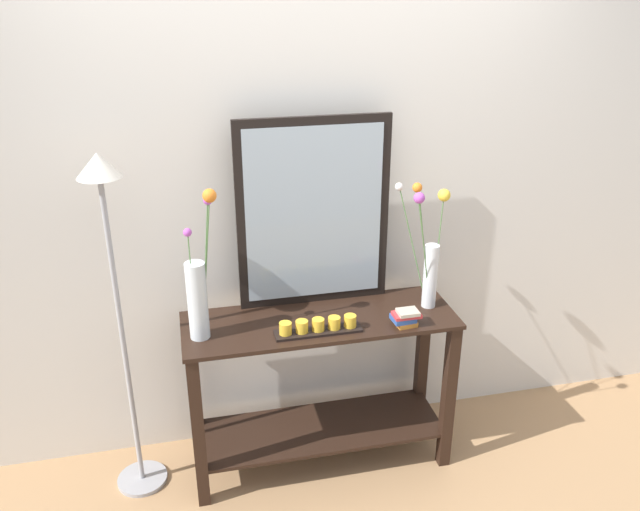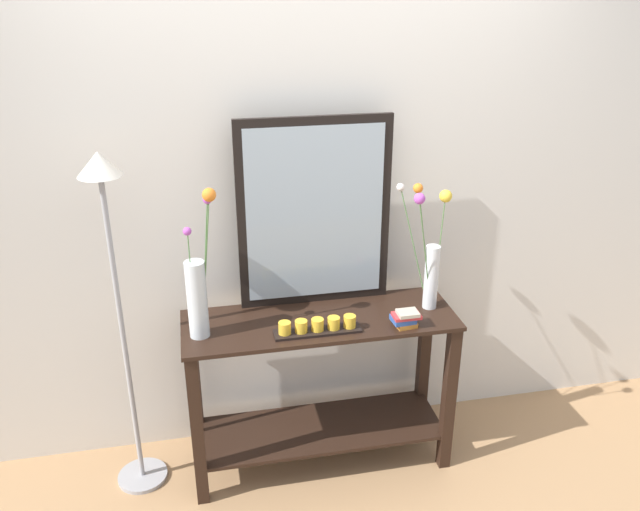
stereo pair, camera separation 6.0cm
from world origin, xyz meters
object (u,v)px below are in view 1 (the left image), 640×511
(console_table, at_px, (320,378))
(floor_lamp, at_px, (114,276))
(book_stack, at_px, (405,317))
(vase_right, at_px, (430,256))
(candle_tray, at_px, (318,327))
(tall_vase_left, at_px, (198,292))
(mirror_leaning, at_px, (314,214))

(console_table, relative_size, floor_lamp, 0.77)
(book_stack, bearing_deg, floor_lamp, 171.79)
(vase_right, distance_m, floor_lamp, 1.42)
(vase_right, xyz_separation_m, candle_tray, (-0.57, -0.13, -0.23))
(candle_tray, height_order, book_stack, book_stack)
(tall_vase_left, height_order, book_stack, tall_vase_left)
(book_stack, relative_size, floor_lamp, 0.08)
(mirror_leaning, bearing_deg, vase_right, -18.17)
(tall_vase_left, xyz_separation_m, candle_tray, (0.51, -0.08, -0.19))
(tall_vase_left, relative_size, vase_right, 1.08)
(mirror_leaning, height_order, vase_right, mirror_leaning)
(mirror_leaning, relative_size, vase_right, 1.44)
(candle_tray, bearing_deg, floor_lamp, 169.84)
(mirror_leaning, xyz_separation_m, floor_lamp, (-0.90, -0.15, -0.15))
(console_table, relative_size, book_stack, 9.83)
(mirror_leaning, relative_size, tall_vase_left, 1.33)
(mirror_leaning, xyz_separation_m, tall_vase_left, (-0.56, -0.22, -0.23))
(tall_vase_left, bearing_deg, vase_right, 2.87)
(mirror_leaning, xyz_separation_m, candle_tray, (-0.05, -0.30, -0.42))
(console_table, xyz_separation_m, candle_tray, (-0.04, -0.12, 0.36))
(book_stack, bearing_deg, vase_right, 44.36)
(floor_lamp, bearing_deg, candle_tray, -10.16)
(console_table, distance_m, candle_tray, 0.38)
(book_stack, bearing_deg, tall_vase_left, 173.28)
(vase_right, bearing_deg, console_table, -178.52)
(console_table, bearing_deg, floor_lamp, 177.84)
(candle_tray, relative_size, floor_lamp, 0.24)
(floor_lamp, bearing_deg, vase_right, -0.80)
(tall_vase_left, distance_m, floor_lamp, 0.36)
(mirror_leaning, height_order, candle_tray, mirror_leaning)
(candle_tray, bearing_deg, tall_vase_left, 171.18)
(console_table, relative_size, vase_right, 2.03)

